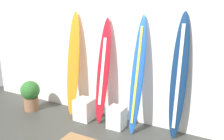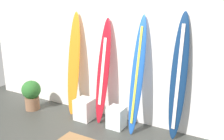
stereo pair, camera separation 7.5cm
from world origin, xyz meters
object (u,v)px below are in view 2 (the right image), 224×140
Objects in this scene: surfboard_cobalt at (137,75)px; surfboard_navy at (179,78)px; surfboard_crimson at (103,72)px; display_block_center at (116,117)px; display_block_left at (85,109)px; surfboard_sunset at (74,64)px; potted_plant at (32,94)px.

surfboard_cobalt is 0.98× the size of surfboard_navy.
surfboard_crimson is 0.87m from display_block_center.
surfboard_cobalt is 1.35m from display_block_left.
surfboard_cobalt is (1.42, -0.06, -0.02)m from surfboard_sunset.
display_block_center is (-0.36, -0.09, -0.83)m from surfboard_cobalt.
surfboard_sunset is 1.05× the size of surfboard_crimson.
surfboard_sunset is at bearing 155.17° from display_block_left.
surfboard_sunset is 5.38× the size of display_block_center.
surfboard_cobalt is 4.93× the size of display_block_left.
surfboard_navy is 1.95m from display_block_left.
potted_plant is at bearing -159.85° from surfboard_sunset.
surfboard_cobalt is at bearing 14.90° from display_block_center.
potted_plant is (-1.98, -0.18, 0.17)m from display_block_center.
surfboard_navy is at bearing 1.19° from surfboard_sunset.
surfboard_crimson reaches higher than display_block_left.
surfboard_navy is (1.39, 0.07, 0.08)m from surfboard_crimson.
surfboard_crimson is 0.94× the size of surfboard_navy.
surfboard_sunset reaches higher than surfboard_crimson.
display_block_left is 0.64× the size of potted_plant.
surfboard_navy is 3.24× the size of potted_plant.
surfboard_crimson is (0.71, -0.03, -0.07)m from surfboard_sunset.
surfboard_sunset is 0.93m from display_block_left.
surfboard_sunset reaches higher than display_block_center.
surfboard_navy reaches higher than surfboard_sunset.
surfboard_crimson is at bearing 177.18° from surfboard_cobalt.
display_block_center is 2.00m from potted_plant.
display_block_left is at bearing 7.71° from potted_plant.
surfboard_cobalt is 5.28× the size of display_block_center.
surfboard_cobalt is at bearing 6.71° from potted_plant.
surfboard_cobalt is at bearing -2.48° from surfboard_sunset.
surfboard_navy is 3.12m from potted_plant.
display_block_left is 1.29m from potted_plant.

